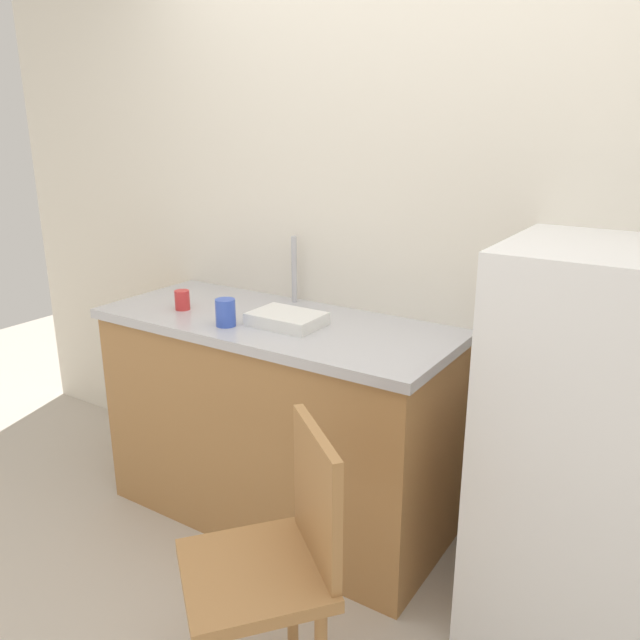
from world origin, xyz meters
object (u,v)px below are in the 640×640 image
chair (275,561)px  cup_red (182,300)px  cup_blue (226,313)px  refrigerator (592,456)px  dish_tray (287,319)px

chair → cup_red: cup_red is taller
cup_red → cup_blue: bearing=-13.4°
chair → cup_blue: 1.02m
chair → cup_blue: bearing=177.8°
refrigerator → cup_blue: size_ratio=12.50×
cup_red → cup_blue: cup_blue is taller
dish_tray → cup_blue: (-0.20, -0.14, 0.03)m
dish_tray → cup_blue: 0.24m
cup_red → cup_blue: size_ratio=0.77×
dish_tray → refrigerator: bearing=2.0°
dish_tray → cup_red: cup_red is taller
chair → dish_tray: 0.99m
refrigerator → cup_blue: bearing=-172.6°
refrigerator → dish_tray: (-1.16, -0.04, 0.27)m
chair → cup_blue: (-0.68, 0.60, 0.48)m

